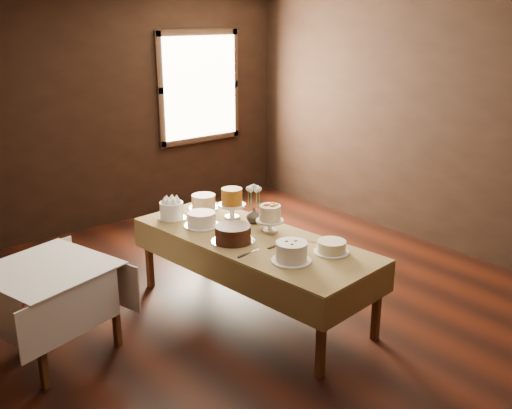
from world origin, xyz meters
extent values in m
cube|color=black|center=(0.00, 0.00, 0.00)|extent=(5.00, 6.00, 0.01)
cube|color=black|center=(0.00, 3.00, 1.40)|extent=(5.00, 0.02, 2.80)
cube|color=black|center=(2.50, 0.00, 1.40)|extent=(0.02, 6.00, 2.80)
cube|color=#FFEABF|center=(1.30, 2.94, 1.60)|extent=(1.10, 0.05, 1.30)
cube|color=#482813|center=(-0.35, -0.96, 0.31)|extent=(0.06, 0.06, 0.63)
cube|color=#482813|center=(-0.57, 1.11, 0.31)|extent=(0.06, 0.06, 0.63)
cube|color=#482813|center=(0.36, -0.89, 0.31)|extent=(0.06, 0.06, 0.63)
cube|color=#482813|center=(0.14, 1.19, 0.31)|extent=(0.06, 0.06, 0.63)
cube|color=#482813|center=(-0.11, 0.11, 0.67)|extent=(1.05, 2.27, 0.04)
cube|color=tan|center=(-0.11, 0.11, 0.69)|extent=(1.12, 2.34, 0.01)
cube|color=#482813|center=(-1.95, 0.17, 0.33)|extent=(0.06, 0.06, 0.67)
cube|color=#482813|center=(-1.30, 0.34, 0.33)|extent=(0.06, 0.06, 0.67)
cube|color=#482813|center=(-1.48, 0.99, 0.33)|extent=(0.06, 0.06, 0.67)
cube|color=#482813|center=(-1.72, 0.58, 0.69)|extent=(0.95, 0.95, 0.04)
cube|color=white|center=(-1.72, 0.58, 0.71)|extent=(1.05, 1.05, 0.01)
cylinder|color=silver|center=(-0.40, 0.95, 0.70)|extent=(0.26, 0.26, 0.01)
cylinder|color=white|center=(-0.40, 0.95, 0.78)|extent=(0.30, 0.30, 0.15)
cylinder|color=white|center=(0.01, 1.02, 0.70)|extent=(0.29, 0.29, 0.01)
cylinder|color=tan|center=(0.01, 1.02, 0.77)|extent=(0.32, 0.32, 0.13)
cylinder|color=white|center=(-0.29, 0.62, 0.70)|extent=(0.32, 0.32, 0.01)
cylinder|color=white|center=(-0.29, 0.62, 0.76)|extent=(0.36, 0.36, 0.11)
cylinder|color=white|center=(0.06, 0.63, 0.77)|extent=(0.26, 0.26, 0.15)
cylinder|color=#AA6518|center=(0.06, 0.63, 0.92)|extent=(0.27, 0.27, 0.15)
cylinder|color=silver|center=(-0.30, 0.14, 0.70)|extent=(0.37, 0.37, 0.01)
cylinder|color=#3A180B|center=(-0.30, 0.14, 0.77)|extent=(0.42, 0.42, 0.13)
cylinder|color=white|center=(0.10, 0.13, 0.76)|extent=(0.24, 0.24, 0.12)
cylinder|color=#F7E5B9|center=(0.10, 0.13, 0.88)|extent=(0.26, 0.26, 0.13)
cylinder|color=white|center=(-0.19, -0.47, 0.70)|extent=(0.31, 0.31, 0.01)
cylinder|color=white|center=(-0.19, -0.47, 0.78)|extent=(0.27, 0.27, 0.15)
cylinder|color=white|center=(0.17, -0.55, 0.70)|extent=(0.28, 0.28, 0.01)
cylinder|color=beige|center=(0.17, -0.55, 0.75)|extent=(0.28, 0.28, 0.09)
cube|color=silver|center=(-0.01, -0.17, 0.70)|extent=(0.24, 0.03, 0.01)
cube|color=silver|center=(0.19, -0.25, 0.70)|extent=(0.13, 0.23, 0.01)
cube|color=silver|center=(-0.19, 0.39, 0.70)|extent=(0.15, 0.22, 0.01)
cube|color=silver|center=(0.08, 0.39, 0.70)|extent=(0.20, 0.18, 0.01)
cube|color=silver|center=(-0.31, -0.13, 0.70)|extent=(0.24, 0.06, 0.01)
imported|color=#2D2823|center=(0.13, 0.39, 0.77)|extent=(0.20, 0.20, 0.14)
camera|label=1|loc=(-3.02, -3.48, 2.52)|focal=40.66mm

